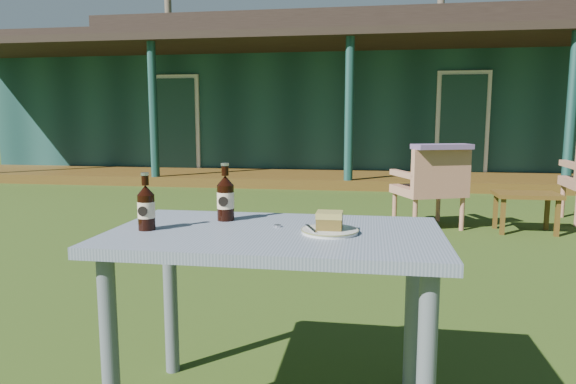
% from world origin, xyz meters
% --- Properties ---
extents(ground, '(80.00, 80.00, 0.00)m').
position_xyz_m(ground, '(0.00, 0.00, 0.00)').
color(ground, '#334916').
extents(pavilion, '(15.80, 8.30, 3.45)m').
position_xyz_m(pavilion, '(-0.00, 9.39, 1.61)').
color(pavilion, '#173E39').
rests_on(pavilion, ground).
extents(tree_left, '(0.28, 0.28, 10.50)m').
position_xyz_m(tree_left, '(-8.00, 17.50, 5.25)').
color(tree_left, brown).
rests_on(tree_left, ground).
extents(tree_mid, '(0.28, 0.28, 9.50)m').
position_xyz_m(tree_mid, '(3.00, 18.50, 4.75)').
color(tree_mid, brown).
rests_on(tree_mid, ground).
extents(cafe_table, '(1.20, 0.70, 0.72)m').
position_xyz_m(cafe_table, '(0.00, -1.60, 0.62)').
color(cafe_table, slate).
rests_on(cafe_table, ground).
extents(plate, '(0.20, 0.20, 0.01)m').
position_xyz_m(plate, '(0.20, -1.61, 0.73)').
color(plate, silver).
rests_on(plate, cafe_table).
extents(cake_slice, '(0.09, 0.09, 0.06)m').
position_xyz_m(cake_slice, '(0.20, -1.60, 0.77)').
color(cake_slice, brown).
rests_on(cake_slice, plate).
extents(fork, '(0.06, 0.14, 0.00)m').
position_xyz_m(fork, '(0.13, -1.62, 0.74)').
color(fork, silver).
rests_on(fork, plate).
extents(cola_bottle_near, '(0.07, 0.07, 0.23)m').
position_xyz_m(cola_bottle_near, '(-0.23, -1.44, 0.81)').
color(cola_bottle_near, black).
rests_on(cola_bottle_near, cafe_table).
extents(cola_bottle_far, '(0.06, 0.06, 0.21)m').
position_xyz_m(cola_bottle_far, '(-0.47, -1.66, 0.80)').
color(cola_bottle_far, black).
rests_on(cola_bottle_far, cafe_table).
extents(bottle_cap, '(0.03, 0.03, 0.01)m').
position_xyz_m(bottle_cap, '(-0.00, -1.53, 0.72)').
color(bottle_cap, silver).
rests_on(bottle_cap, cafe_table).
extents(armchair_left, '(0.79, 0.76, 0.83)m').
position_xyz_m(armchair_left, '(0.97, 2.00, 0.47)').
color(armchair_left, '#B07358').
rests_on(armchair_left, ground).
extents(floral_throw, '(0.62, 0.42, 0.05)m').
position_xyz_m(floral_throw, '(1.04, 1.84, 0.86)').
color(floral_throw, slate).
rests_on(floral_throw, armchair_left).
extents(side_table, '(0.60, 0.40, 0.40)m').
position_xyz_m(side_table, '(1.88, 1.95, 0.34)').
color(side_table, '#543A14').
rests_on(side_table, ground).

